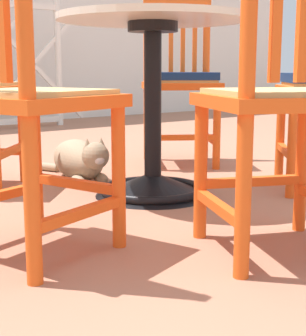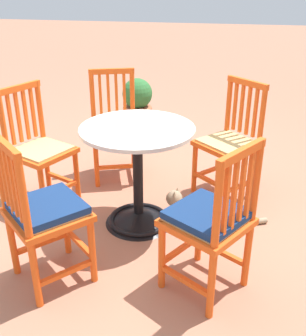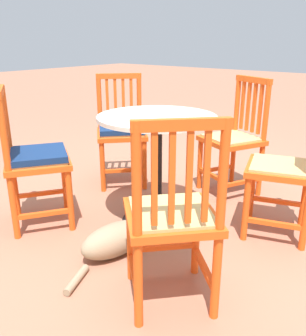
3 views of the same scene
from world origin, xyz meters
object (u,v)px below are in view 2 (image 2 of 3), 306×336
at_px(orange_chair_facing_out, 230,143).
at_px(tabby_cat, 202,210).
at_px(terracotta_planter, 138,105).
at_px(orange_chair_at_corner, 115,129).
at_px(orange_chair_by_planter, 210,221).
at_px(cafe_table, 138,188).
at_px(orange_chair_tucked_in, 44,213).
at_px(orange_chair_near_fence, 39,151).

bearing_deg(orange_chair_facing_out, tabby_cat, -18.64).
distance_m(orange_chair_facing_out, terracotta_planter, 1.54).
bearing_deg(orange_chair_facing_out, orange_chair_at_corner, -99.31).
bearing_deg(orange_chair_by_planter, cafe_table, -138.65).
distance_m(orange_chair_at_corner, orange_chair_by_planter, 1.58).
bearing_deg(orange_chair_facing_out, cafe_table, -47.19).
bearing_deg(cafe_table, tabby_cat, 101.05).
height_order(orange_chair_by_planter, tabby_cat, orange_chair_by_planter).
bearing_deg(orange_chair_tucked_in, orange_chair_facing_out, 141.41).
height_order(orange_chair_at_corner, tabby_cat, orange_chair_at_corner).
xyz_separation_m(orange_chair_near_fence, orange_chair_tucked_in, (0.84, 0.41, 0.01)).
height_order(orange_chair_at_corner, orange_chair_facing_out, same).
relative_size(orange_chair_at_corner, orange_chair_by_planter, 1.00).
height_order(orange_chair_facing_out, terracotta_planter, orange_chair_facing_out).
distance_m(orange_chair_near_fence, terracotta_planter, 1.63).
distance_m(orange_chair_at_corner, terracotta_planter, 1.02).
bearing_deg(tabby_cat, terracotta_planter, -153.39).
height_order(orange_chair_near_fence, tabby_cat, orange_chair_near_fence).
bearing_deg(cafe_table, orange_chair_by_planter, 41.35).
distance_m(orange_chair_facing_out, tabby_cat, 0.61).
bearing_deg(tabby_cat, orange_chair_by_planter, 6.31).
bearing_deg(tabby_cat, orange_chair_at_corner, -128.24).
xyz_separation_m(cafe_table, tabby_cat, (-0.09, 0.45, -0.19)).
xyz_separation_m(cafe_table, orange_chair_by_planter, (0.59, 0.52, 0.16)).
distance_m(orange_chair_by_planter, terracotta_planter, 2.50).
bearing_deg(terracotta_planter, cafe_table, 12.32).
xyz_separation_m(orange_chair_at_corner, orange_chair_near_fence, (0.56, -0.43, 0.00)).
bearing_deg(cafe_table, orange_chair_facing_out, 132.81).
distance_m(orange_chair_tucked_in, tabby_cat, 1.18).
bearing_deg(orange_chair_by_planter, orange_chair_tucked_in, -84.69).
bearing_deg(orange_chair_near_fence, orange_chair_tucked_in, 25.84).
xyz_separation_m(orange_chair_at_corner, orange_chair_by_planter, (1.32, 0.88, 0.01)).
xyz_separation_m(orange_chair_at_corner, tabby_cat, (0.63, 0.80, -0.34)).
distance_m(tabby_cat, terracotta_planter, 1.86).
height_order(orange_chair_near_fence, orange_chair_by_planter, same).
bearing_deg(orange_chair_near_fence, orange_chair_at_corner, 142.57).
height_order(orange_chair_by_planter, orange_chair_facing_out, same).
bearing_deg(orange_chair_tucked_in, cafe_table, 150.57).
relative_size(orange_chair_at_corner, orange_chair_near_fence, 1.00).
relative_size(orange_chair_at_corner, orange_chair_tucked_in, 1.00).
distance_m(orange_chair_at_corner, tabby_cat, 1.08).
bearing_deg(terracotta_planter, orange_chair_facing_out, 40.05).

